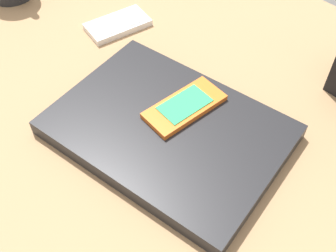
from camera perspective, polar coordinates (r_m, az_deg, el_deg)
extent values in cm
cube|color=#9E7751|center=(61.69, 4.69, -0.94)|extent=(120.00, 80.00, 3.00)
cube|color=black|center=(58.37, 0.00, -0.50)|extent=(34.12, 26.70, 2.41)
cube|color=orange|center=(59.11, 2.27, 2.67)|extent=(6.39, 12.16, 0.82)
cube|color=#33A566|center=(58.75, 2.28, 2.99)|extent=(4.81, 7.62, 0.14)
cube|color=silver|center=(77.53, -6.84, 13.53)|extent=(8.02, 11.99, 1.13)
cube|color=white|center=(77.16, -6.88, 13.90)|extent=(5.89, 7.62, 0.14)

